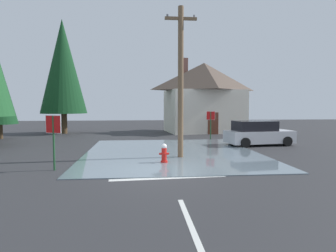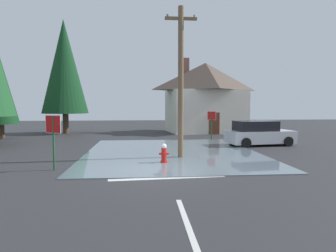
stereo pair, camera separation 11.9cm
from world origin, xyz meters
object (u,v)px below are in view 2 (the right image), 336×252
(fire_hydrant, at_px, (164,154))
(house, at_px, (205,96))
(parked_car, at_px, (259,134))
(stop_sign_far, at_px, (212,120))
(stop_sign_near, at_px, (53,131))
(utility_pole, at_px, (181,80))
(pine_tree_tall_left, at_px, (64,67))
(pine_tree_mid_left, at_px, (1,90))

(fire_hydrant, relative_size, house, 0.11)
(fire_hydrant, distance_m, parked_car, 8.73)
(fire_hydrant, bearing_deg, stop_sign_far, 63.95)
(stop_sign_near, height_order, utility_pole, utility_pole)
(house, bearing_deg, pine_tree_tall_left, -178.22)
(pine_tree_tall_left, bearing_deg, stop_sign_far, -26.52)
(stop_sign_far, height_order, pine_tree_mid_left, pine_tree_mid_left)
(stop_sign_near, distance_m, utility_pole, 6.53)
(house, bearing_deg, pine_tree_mid_left, -165.45)
(house, bearing_deg, stop_sign_far, -97.79)
(fire_hydrant, xyz_separation_m, pine_tree_tall_left, (-8.15, 15.14, 5.77))
(stop_sign_near, height_order, pine_tree_tall_left, pine_tree_tall_left)
(fire_hydrant, distance_m, pine_tree_mid_left, 16.73)
(pine_tree_tall_left, height_order, pine_tree_mid_left, pine_tree_tall_left)
(fire_hydrant, xyz_separation_m, pine_tree_mid_left, (-12.08, 11.06, 3.43))
(parked_car, bearing_deg, pine_tree_tall_left, 147.16)
(parked_car, distance_m, pine_tree_mid_left, 19.87)
(stop_sign_near, distance_m, stop_sign_far, 13.44)
(house, bearing_deg, parked_car, -81.55)
(utility_pole, height_order, parked_car, utility_pole)
(pine_tree_mid_left, bearing_deg, utility_pole, -36.70)
(fire_hydrant, bearing_deg, utility_pole, 54.67)
(fire_hydrant, xyz_separation_m, house, (5.26, 15.56, 3.09))
(stop_sign_far, bearing_deg, pine_tree_tall_left, 153.48)
(house, height_order, parked_car, house)
(stop_sign_near, distance_m, pine_tree_mid_left, 14.41)
(utility_pole, relative_size, pine_tree_tall_left, 0.72)
(stop_sign_near, height_order, house, house)
(pine_tree_tall_left, bearing_deg, stop_sign_near, -77.81)
(utility_pole, height_order, pine_tree_mid_left, utility_pole)
(stop_sign_far, height_order, house, house)
(stop_sign_near, bearing_deg, pine_tree_tall_left, 102.19)
(stop_sign_near, relative_size, pine_tree_tall_left, 0.22)
(parked_car, bearing_deg, pine_tree_mid_left, 163.62)
(pine_tree_tall_left, bearing_deg, fire_hydrant, -61.71)
(house, distance_m, pine_tree_mid_left, 17.92)
(utility_pole, height_order, house, utility_pole)
(stop_sign_far, bearing_deg, stop_sign_near, -132.02)
(utility_pole, xyz_separation_m, pine_tree_tall_left, (-9.10, 13.80, 2.26))
(stop_sign_far, bearing_deg, parked_car, -54.60)
(stop_sign_near, xyz_separation_m, house, (9.90, 16.64, 1.91))
(stop_sign_near, xyz_separation_m, fire_hydrant, (4.64, 1.08, -1.18))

